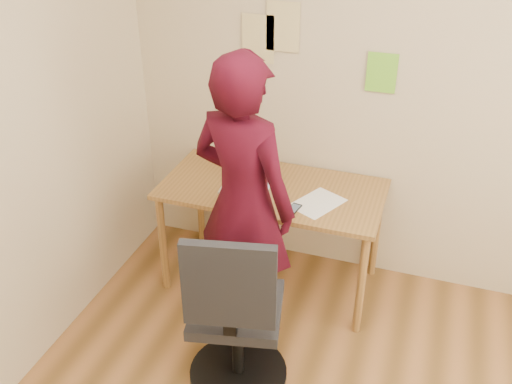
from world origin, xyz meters
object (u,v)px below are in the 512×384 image
at_px(laptop, 247,179).
at_px(person, 243,203).
at_px(phone, 294,209).
at_px(office_chair, 235,323).
at_px(desk, 272,199).

bearing_deg(laptop, person, -76.91).
xyz_separation_m(phone, office_chair, (-0.10, -0.72, -0.29)).
height_order(desk, office_chair, office_chair).
height_order(office_chair, person, person).
distance_m(phone, person, 0.36).
relative_size(desk, phone, 11.37).
bearing_deg(person, office_chair, 119.55).
bearing_deg(office_chair, person, 92.18).
relative_size(phone, person, 0.07).
bearing_deg(person, desk, -78.52).
bearing_deg(laptop, desk, 5.76).
bearing_deg(desk, laptop, -170.24).
height_order(desk, person, person).
height_order(laptop, person, person).
relative_size(desk, laptop, 4.47).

